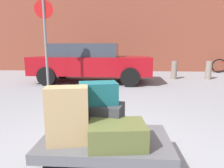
{
  "coord_description": "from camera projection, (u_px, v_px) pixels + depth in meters",
  "views": [
    {
      "loc": [
        0.18,
        -1.89,
        1.26
      ],
      "look_at": [
        0.0,
        1.2,
        0.69
      ],
      "focal_mm": 31.26,
      "sensor_mm": 36.0,
      "label": 1
    }
  ],
  "objects": [
    {
      "name": "ground_plane",
      "position": [
        105.0,
        167.0,
        2.09
      ],
      "size": [
        60.0,
        60.0,
        0.0
      ],
      "primitive_type": "plane",
      "color": "gray"
    },
    {
      "name": "luggage_cart",
      "position": [
        105.0,
        144.0,
        2.05
      ],
      "size": [
        1.33,
        0.76,
        0.34
      ],
      "color": "#4C4C51",
      "rests_on": "ground_plane"
    },
    {
      "name": "duffel_bag_charcoal_front_right",
      "position": [
        98.0,
        117.0,
        2.17
      ],
      "size": [
        0.59,
        0.41,
        0.32
      ],
      "primitive_type": "cube",
      "rotation": [
        0.0,
        0.0,
        -0.2
      ],
      "color": "#2D2D33",
      "rests_on": "luggage_cart"
    },
    {
      "name": "suitcase_olive_front_left",
      "position": [
        117.0,
        134.0,
        1.85
      ],
      "size": [
        0.57,
        0.43,
        0.22
      ],
      "primitive_type": "cube",
      "rotation": [
        0.0,
        0.0,
        0.11
      ],
      "color": "#4C5128",
      "rests_on": "luggage_cart"
    },
    {
      "name": "suitcase_tan_rear_left",
      "position": [
        68.0,
        116.0,
        1.87
      ],
      "size": [
        0.43,
        0.27,
        0.56
      ],
      "primitive_type": "cube",
      "rotation": [
        0.0,
        0.0,
        0.19
      ],
      "color": "#9E7F56",
      "rests_on": "luggage_cart"
    },
    {
      "name": "duffel_bag_teal_topmost_pile",
      "position": [
        98.0,
        93.0,
        2.12
      ],
      "size": [
        0.46,
        0.34,
        0.24
      ],
      "primitive_type": "cube",
      "rotation": [
        0.0,
        0.0,
        0.24
      ],
      "color": "#144C51",
      "rests_on": "duffel_bag_charcoal_front_right"
    },
    {
      "name": "parked_car",
      "position": [
        90.0,
        62.0,
        7.3
      ],
      "size": [
        4.34,
        2.0,
        1.42
      ],
      "color": "maroon",
      "rests_on": "ground_plane"
    },
    {
      "name": "bollard_kerb_near",
      "position": [
        174.0,
        70.0,
        8.06
      ],
      "size": [
        0.24,
        0.24,
        0.75
      ],
      "primitive_type": "cylinder",
      "color": "#72665B",
      "rests_on": "ground_plane"
    },
    {
      "name": "bollard_kerb_mid",
      "position": [
        208.0,
        70.0,
        7.98
      ],
      "size": [
        0.24,
        0.24,
        0.75
      ],
      "primitive_type": "cylinder",
      "color": "#72665B",
      "rests_on": "ground_plane"
    },
    {
      "name": "no_parking_sign",
      "position": [
        45.0,
        37.0,
        5.47
      ],
      "size": [
        0.48,
        0.17,
        2.56
      ],
      "color": "slate",
      "rests_on": "ground_plane"
    }
  ]
}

